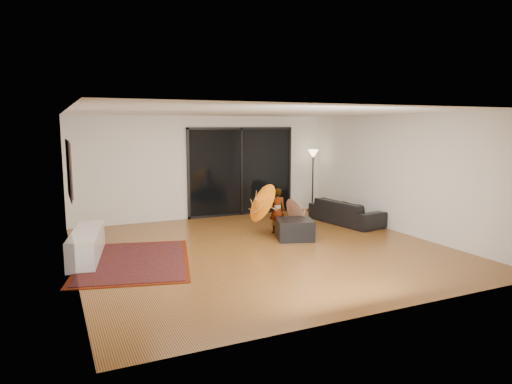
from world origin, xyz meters
TOP-DOWN VIEW (x-y plane):
  - floor at (0.00, 0.00)m, footprint 7.00×7.00m
  - ceiling at (0.00, 0.00)m, footprint 7.00×7.00m
  - wall_back at (0.00, 3.50)m, footprint 7.00×0.00m
  - wall_front at (0.00, -3.50)m, footprint 7.00×0.00m
  - wall_left at (-3.50, 0.00)m, footprint 0.00×7.00m
  - wall_right at (3.50, 0.00)m, footprint 0.00×7.00m
  - sliding_door at (1.00, 3.47)m, footprint 3.06×0.07m
  - painting at (-3.46, 1.00)m, footprint 0.04×1.28m
  - media_console at (-3.25, 0.76)m, footprint 0.84×1.95m
  - speaker at (-3.25, 0.53)m, footprint 0.41×0.41m
  - persian_rug at (-2.49, 0.19)m, footprint 2.54×3.09m
  - sofa at (2.95, 1.31)m, footprint 1.06×2.10m
  - ottoman at (0.98, 0.44)m, footprint 0.96×0.96m
  - floor_lamp at (3.10, 3.15)m, footprint 0.30×0.30m
  - child at (0.90, 1.11)m, footprint 0.42×0.33m
  - parasol_orange at (0.35, 1.06)m, footprint 0.59×0.92m
  - parasol_white at (1.50, 0.96)m, footprint 0.53×0.84m

SIDE VIEW (x-z plane):
  - floor at x=0.00m, z-range 0.00..0.00m
  - persian_rug at x=-2.49m, z-range 0.00..0.02m
  - speaker at x=-3.25m, z-range 0.00..0.36m
  - ottoman at x=0.98m, z-range 0.00..0.43m
  - media_console at x=-3.25m, z-range 0.00..0.53m
  - sofa at x=2.95m, z-range 0.00..0.59m
  - parasol_white at x=1.50m, z-range 0.05..0.95m
  - child at x=0.90m, z-range 0.00..1.04m
  - parasol_orange at x=0.35m, z-range 0.28..1.19m
  - sliding_door at x=1.00m, z-range 0.00..2.40m
  - wall_back at x=0.00m, z-range -2.15..4.85m
  - wall_front at x=0.00m, z-range -2.15..4.85m
  - wall_left at x=-3.50m, z-range -2.15..4.85m
  - wall_right at x=3.50m, z-range -2.15..4.85m
  - floor_lamp at x=3.10m, z-range 0.51..2.28m
  - painting at x=-3.46m, z-range 1.11..2.19m
  - ceiling at x=0.00m, z-range 2.70..2.70m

